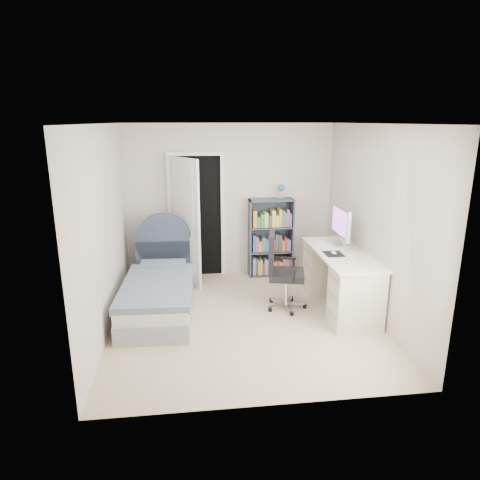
{
  "coord_description": "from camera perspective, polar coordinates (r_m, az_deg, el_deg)",
  "views": [
    {
      "loc": [
        -0.69,
        -5.13,
        2.54
      ],
      "look_at": [
        -0.02,
        0.22,
        1.03
      ],
      "focal_mm": 32.0,
      "sensor_mm": 36.0,
      "label": 1
    }
  ],
  "objects": [
    {
      "name": "door",
      "position": [
        6.84,
        -6.8,
        2.87
      ],
      "size": [
        0.92,
        0.72,
        2.06
      ],
      "color": "black",
      "rests_on": "ground"
    },
    {
      "name": "floor_lamp",
      "position": [
        7.09,
        -8.62,
        -0.5
      ],
      "size": [
        0.2,
        0.2,
        1.43
      ],
      "color": "silver",
      "rests_on": "ground"
    },
    {
      "name": "desk",
      "position": [
        6.1,
        13.18,
        -4.87
      ],
      "size": [
        0.66,
        1.66,
        1.36
      ],
      "color": "beige",
      "rests_on": "ground"
    },
    {
      "name": "bed",
      "position": [
        6.03,
        -10.69,
        -6.74
      ],
      "size": [
        0.99,
        1.96,
        1.18
      ],
      "color": "gray",
      "rests_on": "ground"
    },
    {
      "name": "nightstand",
      "position": [
        7.03,
        -10.21,
        -2.42
      ],
      "size": [
        0.4,
        0.4,
        0.59
      ],
      "color": "tan",
      "rests_on": "ground"
    },
    {
      "name": "room_shell",
      "position": [
        5.33,
        0.56,
        1.69
      ],
      "size": [
        3.5,
        3.7,
        2.6
      ],
      "color": "tan",
      "rests_on": "ground"
    },
    {
      "name": "office_chair",
      "position": [
        5.9,
        5.43,
        -3.7
      ],
      "size": [
        0.58,
        0.6,
        1.07
      ],
      "color": "silver",
      "rests_on": "ground"
    },
    {
      "name": "bookcase",
      "position": [
        7.17,
        4.16,
        -0.12
      ],
      "size": [
        0.74,
        0.31,
        1.54
      ],
      "color": "#3D4753",
      "rests_on": "ground"
    }
  ]
}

